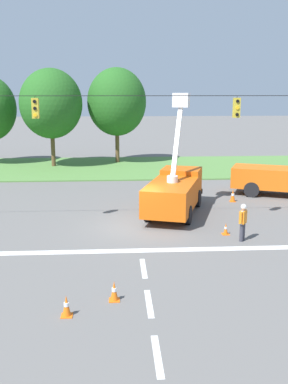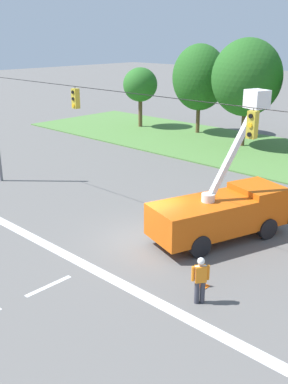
% 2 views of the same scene
% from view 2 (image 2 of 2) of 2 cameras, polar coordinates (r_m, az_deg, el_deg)
% --- Properties ---
extents(ground_plane, '(200.00, 200.00, 0.00)m').
position_cam_2_polar(ground_plane, '(20.81, 0.50, -6.14)').
color(ground_plane, '#605E5B').
extents(lane_markings, '(17.60, 15.25, 0.01)m').
position_cam_2_polar(lane_markings, '(17.91, -10.64, -11.01)').
color(lane_markings, silver).
rests_on(lane_markings, ground).
extents(signal_gantry, '(26.20, 0.33, 7.20)m').
position_cam_2_polar(signal_gantry, '(19.36, 0.55, 5.27)').
color(signal_gantry, slate).
rests_on(signal_gantry, ground).
extents(tree_far_west, '(3.30, 3.49, 5.94)m').
position_cam_2_polar(tree_far_west, '(45.70, -0.48, 13.45)').
color(tree_far_west, brown).
rests_on(tree_far_west, ground).
extents(tree_west, '(5.12, 4.85, 8.23)m').
position_cam_2_polar(tree_west, '(42.96, 7.07, 14.23)').
color(tree_west, brown).
rests_on(tree_west, ground).
extents(tree_centre, '(5.54, 6.01, 8.78)m').
position_cam_2_polar(tree_centre, '(38.18, 12.94, 13.97)').
color(tree_centre, brown).
rests_on(tree_centre, ground).
extents(utility_truck_bucket_lift, '(4.30, 7.06, 6.71)m').
position_cam_2_polar(utility_truck_bucket_lift, '(20.81, 9.85, -2.29)').
color(utility_truck_bucket_lift, '#D6560F').
rests_on(utility_truck_bucket_lift, ground).
extents(road_worker, '(0.43, 0.54, 1.77)m').
position_cam_2_polar(road_worker, '(15.96, 7.16, -10.74)').
color(road_worker, '#383842').
rests_on(road_worker, ground).
extents(traffic_cone_foreground_right, '(0.36, 0.36, 0.58)m').
position_cam_2_polar(traffic_cone_foreground_right, '(17.28, 7.58, -11.02)').
color(traffic_cone_foreground_right, orange).
rests_on(traffic_cone_foreground_right, ground).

